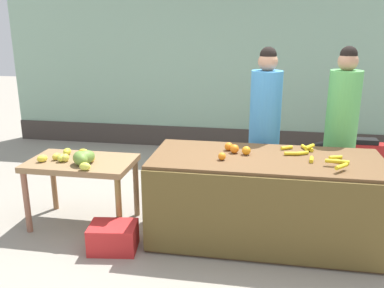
{
  "coord_description": "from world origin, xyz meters",
  "views": [
    {
      "loc": [
        0.33,
        -3.74,
        2.06
      ],
      "look_at": [
        -0.35,
        0.15,
        0.91
      ],
      "focal_mm": 38.09,
      "sensor_mm": 36.0,
      "label": 1
    }
  ],
  "objects_px": {
    "vendor_woman_green_shirt": "(341,132)",
    "parked_motorcycle": "(364,162)",
    "produce_crate": "(113,237)",
    "produce_sack": "(174,174)",
    "vendor_woman_blue_shirt": "(264,131)"
  },
  "relations": [
    {
      "from": "parked_motorcycle",
      "to": "produce_sack",
      "type": "distance_m",
      "value": 2.4
    },
    {
      "from": "vendor_woman_blue_shirt",
      "to": "produce_crate",
      "type": "bearing_deg",
      "value": -139.16
    },
    {
      "from": "vendor_woman_green_shirt",
      "to": "produce_crate",
      "type": "relative_size",
      "value": 4.22
    },
    {
      "from": "produce_crate",
      "to": "produce_sack",
      "type": "relative_size",
      "value": 0.76
    },
    {
      "from": "vendor_woman_blue_shirt",
      "to": "parked_motorcycle",
      "type": "relative_size",
      "value": 1.15
    },
    {
      "from": "produce_sack",
      "to": "vendor_woman_blue_shirt",
      "type": "bearing_deg",
      "value": -9.56
    },
    {
      "from": "vendor_woman_green_shirt",
      "to": "parked_motorcycle",
      "type": "height_order",
      "value": "vendor_woman_green_shirt"
    },
    {
      "from": "produce_crate",
      "to": "produce_sack",
      "type": "height_order",
      "value": "produce_sack"
    },
    {
      "from": "vendor_woman_green_shirt",
      "to": "produce_sack",
      "type": "relative_size",
      "value": 3.21
    },
    {
      "from": "parked_motorcycle",
      "to": "produce_sack",
      "type": "height_order",
      "value": "parked_motorcycle"
    },
    {
      "from": "vendor_woman_blue_shirt",
      "to": "parked_motorcycle",
      "type": "height_order",
      "value": "vendor_woman_blue_shirt"
    },
    {
      "from": "parked_motorcycle",
      "to": "produce_crate",
      "type": "distance_m",
      "value": 3.26
    },
    {
      "from": "parked_motorcycle",
      "to": "vendor_woman_green_shirt",
      "type": "bearing_deg",
      "value": -124.95
    },
    {
      "from": "vendor_woman_green_shirt",
      "to": "produce_crate",
      "type": "distance_m",
      "value": 2.66
    },
    {
      "from": "vendor_woman_green_shirt",
      "to": "parked_motorcycle",
      "type": "distance_m",
      "value": 0.94
    }
  ]
}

